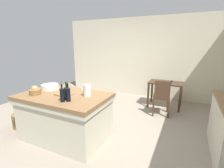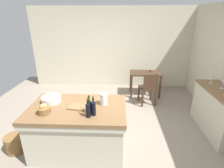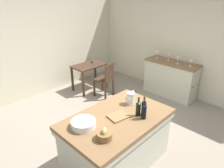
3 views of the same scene
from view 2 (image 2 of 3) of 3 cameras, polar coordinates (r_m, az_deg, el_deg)
ground_plane at (r=3.90m, az=-1.40°, el=-14.43°), size 6.76×6.76×0.00m
wall_back at (r=5.84m, az=0.14°, el=11.70°), size 5.32×0.12×2.60m
island_table at (r=3.19m, az=-10.95°, el=-13.70°), size 1.63×1.03×0.86m
side_cabinet at (r=4.18m, az=31.58°, el=-7.83°), size 0.52×1.37×0.92m
writing_desk at (r=5.31m, az=10.89°, el=2.57°), size 0.91×0.57×0.77m
wooden_chair at (r=4.75m, az=11.87°, el=-1.18°), size 0.46×0.46×0.91m
pitcher at (r=2.96m, az=-2.77°, el=-4.93°), size 0.17×0.13×0.24m
wash_bowl at (r=3.25m, az=-19.41°, el=-4.81°), size 0.34×0.34×0.10m
bread_basket at (r=2.92m, az=-21.58°, el=-7.94°), size 0.20×0.20×0.17m
cutting_board at (r=2.96m, az=-11.25°, el=-7.36°), size 0.32×0.27×0.02m
wine_bottle_dark at (r=2.66m, az=-6.15°, el=-7.78°), size 0.07×0.07×0.32m
wine_bottle_amber at (r=2.71m, az=-7.52°, el=-7.33°), size 0.07×0.07×0.30m
wine_bottle_green at (r=2.62m, az=-7.89°, el=-8.36°), size 0.07×0.07×0.31m
wine_glass_middle at (r=4.10m, az=32.80°, el=0.31°), size 0.07×0.07×0.17m
wine_glass_right at (r=4.32m, az=30.14°, el=1.92°), size 0.07×0.07×0.19m
wicker_hamper at (r=3.71m, az=-29.33°, el=-16.71°), size 0.34×0.34×0.31m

